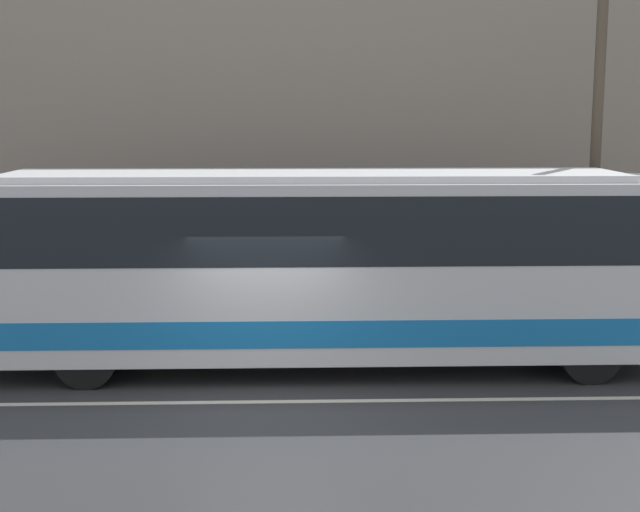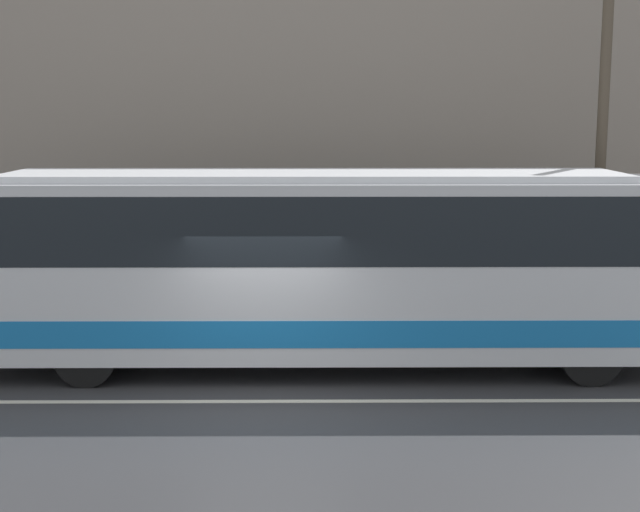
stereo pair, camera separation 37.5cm
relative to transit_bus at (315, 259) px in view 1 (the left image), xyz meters
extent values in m
plane|color=#38383A|center=(-0.81, -1.91, -1.93)|extent=(60.00, 60.00, 0.00)
cube|color=gray|center=(-0.81, 3.57, -1.85)|extent=(60.00, 2.96, 0.16)
cube|color=gray|center=(-0.81, 5.20, 3.08)|extent=(60.00, 0.30, 10.02)
cube|color=#2D2B28|center=(-0.81, 5.03, -0.68)|extent=(60.00, 0.06, 2.51)
cube|color=beige|center=(-0.81, -1.91, -1.93)|extent=(54.00, 0.14, 0.01)
cube|color=silver|center=(-0.01, 0.00, -0.10)|extent=(12.27, 2.51, 2.95)
cube|color=#1972BF|center=(-0.01, 0.00, -1.03)|extent=(12.21, 2.53, 0.45)
cube|color=black|center=(-0.01, 0.00, 0.63)|extent=(11.90, 2.53, 1.12)
cube|color=silver|center=(-0.01, 0.00, 1.43)|extent=(10.43, 2.13, 0.12)
cylinder|color=black|center=(4.53, -1.09, -1.43)|extent=(1.01, 0.28, 1.01)
cylinder|color=black|center=(4.53, 1.09, -1.43)|extent=(1.01, 0.28, 1.01)
cylinder|color=black|center=(-3.74, -1.09, -1.43)|extent=(1.01, 0.28, 1.01)
cylinder|color=black|center=(-3.74, 1.09, -1.43)|extent=(1.01, 0.28, 1.01)
cylinder|color=brown|center=(5.68, 2.50, 2.34)|extent=(0.21, 0.21, 8.22)
camera|label=1|loc=(-0.40, -15.17, 2.56)|focal=50.00mm
camera|label=2|loc=(-0.02, -15.18, 2.56)|focal=50.00mm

